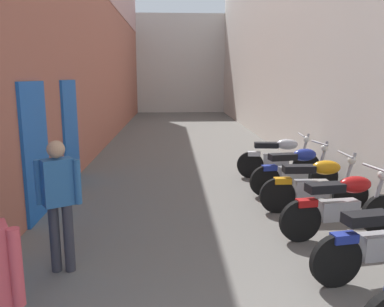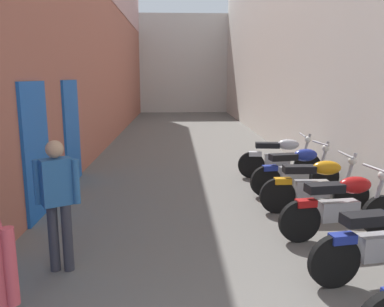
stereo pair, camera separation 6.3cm
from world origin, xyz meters
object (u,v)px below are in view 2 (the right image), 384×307
motorcycle_sixth (297,170)px  motorcycle_seventh (280,157)px  motorcycle_fifth (316,184)px  motorcycle_fourth (342,205)px  pedestrian_mid_alley (58,196)px

motorcycle_sixth → motorcycle_seventh: (0.00, 1.23, 0.00)m
motorcycle_sixth → motorcycle_seventh: 1.23m
motorcycle_fifth → motorcycle_seventh: size_ratio=1.00×
motorcycle_fourth → motorcycle_sixth: same height
motorcycle_fourth → motorcycle_sixth: 2.13m
motorcycle_fifth → motorcycle_sixth: same height
motorcycle_fourth → motorcycle_fifth: 1.08m
motorcycle_seventh → pedestrian_mid_alley: size_ratio=1.18×
motorcycle_sixth → motorcycle_seventh: same height
motorcycle_sixth → motorcycle_seventh: bearing=90.0°
motorcycle_fourth → motorcycle_sixth: bearing=90.0°
motorcycle_fifth → motorcycle_seventh: bearing=90.0°
motorcycle_sixth → motorcycle_fifth: bearing=-90.0°
motorcycle_seventh → motorcycle_sixth: bearing=-90.0°
motorcycle_fourth → motorcycle_seventh: bearing=90.0°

